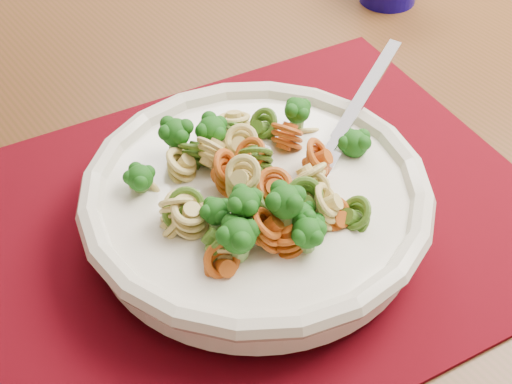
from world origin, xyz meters
TOP-DOWN VIEW (x-y plane):
  - dining_table at (-0.72, -0.17)m, footprint 1.44×1.01m
  - placemat at (-0.70, -0.32)m, footprint 0.51×0.40m
  - pasta_bowl at (-0.70, -0.33)m, footprint 0.28×0.28m
  - pasta_broccoli_heap at (-0.70, -0.33)m, footprint 0.24×0.24m
  - fork at (-0.64, -0.33)m, footprint 0.17×0.10m

SIDE VIEW (x-z plane):
  - dining_table at x=-0.72m, z-range 0.27..1.01m
  - placemat at x=-0.70m, z-range 0.74..0.74m
  - pasta_bowl at x=-0.70m, z-range 0.75..0.80m
  - fork at x=-0.64m, z-range 0.75..0.83m
  - pasta_broccoli_heap at x=-0.70m, z-range 0.76..0.82m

